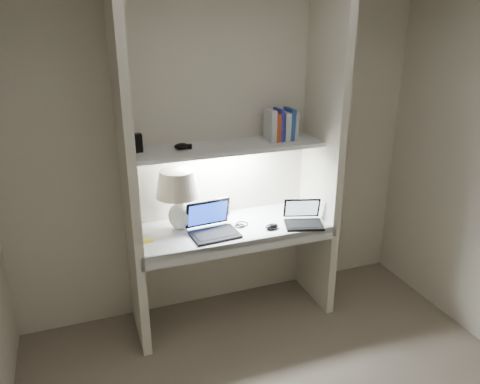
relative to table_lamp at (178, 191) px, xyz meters
name	(u,v)px	position (x,y,z in m)	size (l,w,h in m)	color
back_wall	(220,154)	(0.39, 0.22, 0.17)	(3.20, 0.01, 2.50)	beige
alcove_panel_left	(128,176)	(-0.34, -0.06, 0.17)	(0.06, 0.55, 2.50)	beige
alcove_panel_right	(322,155)	(1.12, -0.06, 0.17)	(0.06, 0.55, 2.50)	beige
desk	(232,228)	(0.39, -0.06, -0.33)	(1.40, 0.55, 0.04)	white
desk_apron	(245,247)	(0.39, -0.32, -0.36)	(1.46, 0.03, 0.10)	silver
shelf	(228,148)	(0.39, 0.04, 0.27)	(1.40, 0.36, 0.03)	silver
strip_light	(228,150)	(0.39, 0.04, 0.25)	(0.60, 0.04, 0.01)	white
table_lamp	(178,191)	(0.00, 0.00, 0.00)	(0.31, 0.31, 0.46)	white
laptop_main	(212,226)	(0.21, -0.12, -0.26)	(0.36, 0.31, 0.23)	black
laptop_netbook	(303,219)	(0.90, -0.20, -0.27)	(0.34, 0.31, 0.18)	black
speaker	(223,207)	(0.39, 0.17, -0.24)	(0.10, 0.07, 0.13)	silver
mouse	(272,227)	(0.64, -0.21, -0.29)	(0.11, 0.07, 0.04)	black
cable_coil	(242,224)	(0.46, -0.06, -0.30)	(0.09, 0.09, 0.01)	black
sticky_note	(148,241)	(-0.25, -0.09, -0.31)	(0.07, 0.07, 0.00)	yellow
book_row	(281,125)	(0.82, 0.06, 0.40)	(0.22, 0.16, 0.24)	#BBBBBB
shelf_box	(136,143)	(-0.25, 0.09, 0.35)	(0.07, 0.05, 0.13)	black
shelf_gadget	(182,146)	(0.05, 0.05, 0.31)	(0.11, 0.08, 0.05)	black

